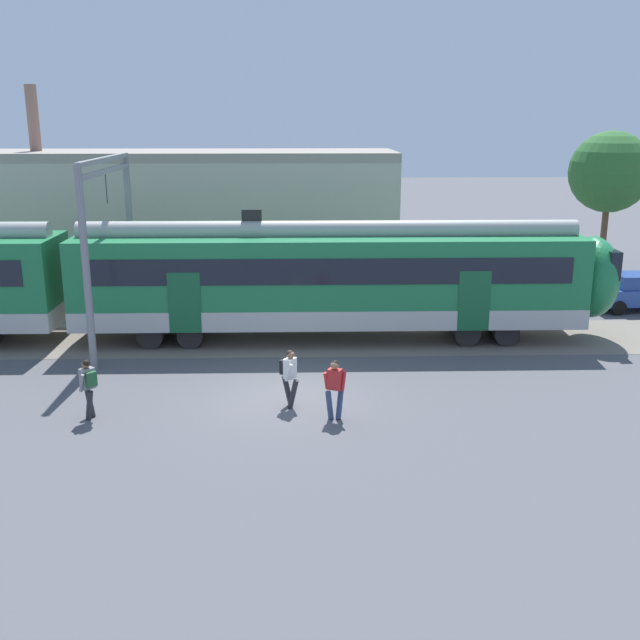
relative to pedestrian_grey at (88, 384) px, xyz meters
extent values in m
plane|color=#515156|center=(5.22, 1.37, -0.99)|extent=(160.00, 160.00, 0.00)
cube|color=slate|center=(-4.32, 7.34, -0.98)|extent=(80.00, 4.40, 0.01)
cube|color=#B7B7B2|center=(6.68, 7.34, 0.06)|extent=(18.00, 3.06, 0.70)
cube|color=#1E7542|center=(6.68, 7.34, 1.61)|extent=(18.00, 3.00, 2.40)
cube|color=black|center=(6.68, 5.82, 1.81)|extent=(16.56, 0.03, 0.90)
cube|color=#165731|center=(11.63, 5.82, 0.76)|extent=(1.10, 0.04, 2.10)
cube|color=#165731|center=(1.73, 5.82, 0.76)|extent=(1.10, 0.04, 2.10)
cylinder|color=#9C9C97|center=(6.68, 7.34, 2.99)|extent=(17.64, 0.70, 0.70)
cube|color=black|center=(3.98, 7.34, 3.54)|extent=(0.70, 0.12, 0.40)
cylinder|color=black|center=(12.96, 7.34, -0.54)|extent=(0.90, 2.40, 0.90)
cylinder|color=black|center=(11.56, 7.34, -0.54)|extent=(0.90, 2.40, 0.90)
cylinder|color=black|center=(1.80, 7.34, -0.54)|extent=(0.90, 2.40, 0.90)
cylinder|color=black|center=(0.40, 7.34, -0.54)|extent=(0.90, 2.40, 0.90)
ellipsoid|color=#1E7542|center=(16.23, 7.34, 1.26)|extent=(1.80, 2.85, 2.95)
cube|color=black|center=(16.58, 7.34, 1.86)|extent=(0.40, 2.40, 1.00)
cylinder|color=#28282D|center=(-0.06, 0.18, -0.56)|extent=(0.36, 0.35, 0.87)
cylinder|color=#28282D|center=(0.02, -0.15, -0.56)|extent=(0.36, 0.35, 0.87)
cube|color=gray|center=(-0.02, 0.02, 0.15)|extent=(0.42, 0.43, 0.56)
cylinder|color=gray|center=(-0.11, -0.20, 0.10)|extent=(0.24, 0.23, 0.52)
cylinder|color=gray|center=(0.08, 0.23, 0.10)|extent=(0.24, 0.23, 0.52)
sphere|color=brown|center=(-0.03, 0.03, 0.54)|extent=(0.22, 0.22, 0.22)
sphere|color=black|center=(-0.02, 0.02, 0.57)|extent=(0.20, 0.20, 0.20)
cube|color=#235633|center=(0.11, -0.11, 0.17)|extent=(0.31, 0.31, 0.40)
cylinder|color=#28282D|center=(5.45, 0.56, -0.56)|extent=(0.38, 0.30, 0.87)
cylinder|color=#28282D|center=(5.29, 0.85, -0.56)|extent=(0.38, 0.30, 0.87)
cube|color=silver|center=(5.37, 0.70, 0.15)|extent=(0.39, 0.43, 0.56)
cylinder|color=silver|center=(5.41, 0.93, 0.10)|extent=(0.26, 0.20, 0.52)
cylinder|color=silver|center=(5.33, 0.47, 0.10)|extent=(0.26, 0.20, 0.52)
sphere|color=brown|center=(5.39, 0.69, 0.54)|extent=(0.22, 0.22, 0.22)
sphere|color=black|center=(5.37, 0.70, 0.57)|extent=(0.20, 0.20, 0.20)
cube|color=black|center=(5.21, 0.79, 0.17)|extent=(0.28, 0.32, 0.40)
cylinder|color=navy|center=(6.43, -0.31, -0.56)|extent=(0.29, 0.38, 0.87)
cylinder|color=navy|center=(6.71, -0.14, -0.56)|extent=(0.29, 0.38, 0.87)
cube|color=red|center=(6.57, -0.23, 0.15)|extent=(0.43, 0.37, 0.56)
cylinder|color=red|center=(6.80, -0.25, 0.10)|extent=(0.19, 0.26, 0.52)
cylinder|color=red|center=(6.34, -0.20, 0.10)|extent=(0.19, 0.26, 0.52)
sphere|color=#9E7051|center=(6.56, -0.24, 0.54)|extent=(0.22, 0.22, 0.22)
sphere|color=black|center=(6.57, -0.23, 0.57)|extent=(0.20, 0.20, 0.20)
cube|color=maroon|center=(6.65, -0.06, 0.17)|extent=(0.32, 0.26, 0.40)
cube|color=#284799|center=(19.89, 11.20, -0.35)|extent=(4.09, 1.86, 0.68)
cube|color=navy|center=(19.74, 11.19, 0.27)|extent=(1.98, 1.55, 0.56)
cylinder|color=black|center=(18.61, 11.91, -0.69)|extent=(0.61, 0.23, 0.60)
cylinder|color=black|center=(18.70, 10.35, -0.69)|extent=(0.61, 0.23, 0.60)
cylinder|color=gray|center=(-1.00, 4.14, 2.26)|extent=(0.24, 0.24, 6.50)
cylinder|color=gray|center=(-1.00, 10.54, 2.26)|extent=(0.24, 0.24, 6.50)
cube|color=gray|center=(-1.00, 7.34, 5.46)|extent=(0.20, 6.40, 0.16)
cube|color=gray|center=(-1.00, 7.34, 5.06)|extent=(0.20, 6.40, 0.16)
cylinder|color=black|center=(-1.00, 7.34, 4.46)|extent=(0.03, 0.03, 1.00)
cube|color=#B2A899|center=(0.04, 14.95, 2.01)|extent=(19.70, 5.00, 6.00)
cube|color=gray|center=(0.04, 14.95, 5.21)|extent=(19.70, 5.00, 0.40)
cylinder|color=#8C6656|center=(-5.86, 14.95, 6.61)|extent=(0.50, 0.50, 3.20)
cylinder|color=brown|center=(21.23, 18.75, 0.89)|extent=(0.32, 0.32, 3.76)
sphere|color=#2D662D|center=(21.23, 18.75, 4.19)|extent=(4.05, 4.05, 4.05)
camera|label=1|loc=(5.67, -18.92, 6.89)|focal=42.00mm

